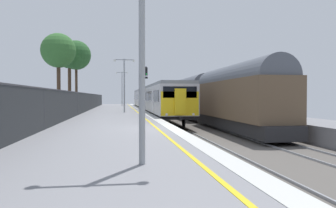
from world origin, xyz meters
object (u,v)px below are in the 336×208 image
background_tree_left (58,52)px  background_tree_right (70,57)px  commuter_train_at_platform (152,99)px  platform_lamp_far (122,86)px  signal_gantry (142,83)px  background_tree_centre (76,56)px  platform_lamp_mid (124,80)px  freight_train_adjacent_track (208,96)px  speed_limit_sign (141,96)px  platform_lamp_near (142,21)px

background_tree_left → background_tree_right: background_tree_right is taller
commuter_train_at_platform → background_tree_left: background_tree_left is taller
platform_lamp_far → background_tree_right: size_ratio=0.68×
signal_gantry → background_tree_centre: background_tree_centre is taller
commuter_train_at_platform → platform_lamp_mid: 11.26m
freight_train_adjacent_track → platform_lamp_far: (-7.71, 26.66, 1.82)m
commuter_train_at_platform → background_tree_right: size_ratio=4.73×
speed_limit_sign → background_tree_left: size_ratio=0.30×
freight_train_adjacent_track → platform_lamp_far: bearing=106.1°
platform_lamp_near → platform_lamp_far: platform_lamp_far is taller
background_tree_centre → commuter_train_at_platform: bearing=14.9°
signal_gantry → platform_lamp_near: 32.99m
background_tree_centre → platform_lamp_mid: bearing=-55.5°
commuter_train_at_platform → freight_train_adjacent_track: size_ratio=1.38×
speed_limit_sign → platform_lamp_far: size_ratio=0.42×
freight_train_adjacent_track → platform_lamp_near: size_ratio=5.54×
signal_gantry → background_tree_centre: size_ratio=0.64×
platform_lamp_near → platform_lamp_mid: bearing=90.0°
freight_train_adjacent_track → background_tree_centre: 17.30m
background_tree_centre → background_tree_right: background_tree_right is taller
commuter_train_at_platform → signal_gantry: bearing=-124.8°
speed_limit_sign → background_tree_centre: 9.85m
platform_lamp_far → background_tree_right: bearing=-119.3°
freight_train_adjacent_track → background_tree_centre: (-13.23, 10.12, 4.69)m
freight_train_adjacent_track → background_tree_right: bearing=135.1°
platform_lamp_mid → background_tree_right: background_tree_right is taller
commuter_train_at_platform → platform_lamp_mid: bearing=-109.5°
platform_lamp_near → background_tree_right: size_ratio=0.62×
commuter_train_at_platform → speed_limit_sign: bearing=-104.9°
background_tree_left → background_tree_centre: background_tree_centre is taller
speed_limit_sign → platform_lamp_far: (-1.86, 21.05, 1.84)m
platform_lamp_mid → background_tree_left: (-6.71, 3.55, 3.07)m
freight_train_adjacent_track → background_tree_left: size_ratio=3.58×
signal_gantry → background_tree_right: 10.50m
platform_lamp_mid → speed_limit_sign: bearing=62.1°
platform_lamp_near → platform_lamp_far: (0.00, 49.13, 0.28)m
commuter_train_at_platform → platform_lamp_near: 35.29m
platform_lamp_near → background_tree_right: 37.76m
platform_lamp_near → speed_limit_sign: bearing=86.2°
speed_limit_sign → background_tree_right: 13.44m
platform_lamp_mid → background_tree_right: 14.61m
signal_gantry → platform_lamp_near: (-2.23, -32.91, -0.13)m
platform_lamp_near → background_tree_left: size_ratio=0.65×
freight_train_adjacent_track → platform_lamp_mid: bearing=164.8°
platform_lamp_mid → background_tree_left: bearing=152.1°
platform_lamp_mid → background_tree_right: size_ratio=0.61×
speed_limit_sign → signal_gantry: bearing=85.7°
platform_lamp_mid → signal_gantry: bearing=75.1°
platform_lamp_mid → background_tree_left: size_ratio=0.64×
platform_lamp_near → freight_train_adjacent_track: bearing=71.1°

